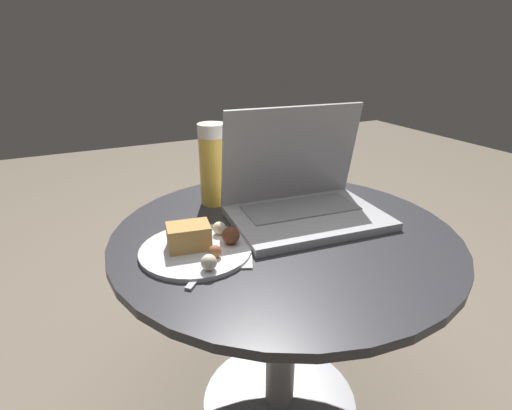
{
  "coord_description": "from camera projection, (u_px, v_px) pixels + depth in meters",
  "views": [
    {
      "loc": [
        -0.4,
        -0.68,
        0.9
      ],
      "look_at": [
        -0.07,
        0.0,
        0.58
      ],
      "focal_mm": 28.0,
      "sensor_mm": 36.0,
      "label": 1
    }
  ],
  "objects": [
    {
      "name": "table",
      "position": [
        283.0,
        282.0,
        0.92
      ],
      "size": [
        0.74,
        0.74,
        0.51
      ],
      "color": "#9E9EA3",
      "rests_on": "ground_plane"
    },
    {
      "name": "beer_glass",
      "position": [
        213.0,
        164.0,
        0.98
      ],
      "size": [
        0.07,
        0.07,
        0.2
      ],
      "color": "gold",
      "rests_on": "table"
    },
    {
      "name": "laptop",
      "position": [
        302.0,
        195.0,
        0.92
      ],
      "size": [
        0.36,
        0.27,
        0.25
      ],
      "color": "#B2B2B7",
      "rests_on": "table"
    },
    {
      "name": "fork",
      "position": [
        211.0,
        260.0,
        0.75
      ],
      "size": [
        0.13,
        0.14,
        0.0
      ],
      "color": "#B2B2B7",
      "rests_on": "table"
    },
    {
      "name": "ground_plane",
      "position": [
        279.0,
        402.0,
        1.07
      ],
      "size": [
        6.0,
        6.0,
        0.0
      ],
      "primitive_type": "plane",
      "color": "#726656"
    },
    {
      "name": "napkin",
      "position": [
        204.0,
        252.0,
        0.78
      ],
      "size": [
        0.22,
        0.19,
        0.0
      ],
      "color": "white",
      "rests_on": "table"
    },
    {
      "name": "snack_plate",
      "position": [
        197.0,
        245.0,
        0.78
      ],
      "size": [
        0.22,
        0.22,
        0.06
      ],
      "color": "silver",
      "rests_on": "table"
    }
  ]
}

